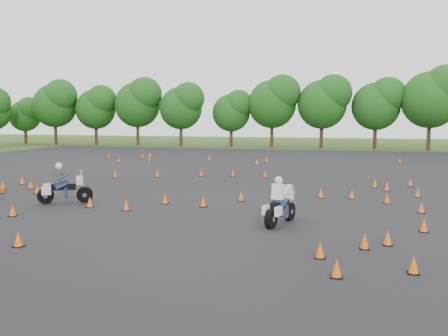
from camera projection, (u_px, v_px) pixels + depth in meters
ground at (202, 202)px, 23.08m from camera, size 140.00×140.00×0.00m
asphalt_pad at (233, 185)px, 28.85m from camera, size 62.00×62.00×0.00m
treeline at (325, 111)px, 55.62m from camera, size 86.88×31.96×10.54m
traffic_cones at (226, 183)px, 28.12m from camera, size 32.98×32.63×0.45m
rider_grey at (65, 183)px, 22.81m from camera, size 2.54×1.75×1.89m
rider_white at (281, 200)px, 18.32m from camera, size 1.34×2.44×1.80m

